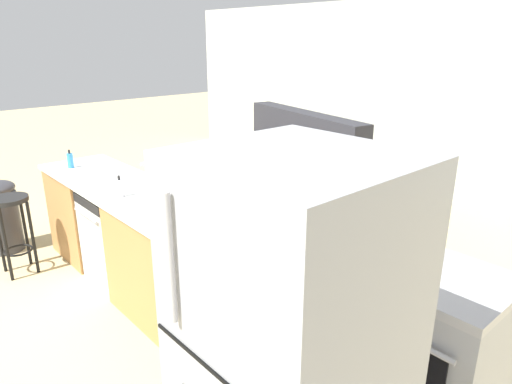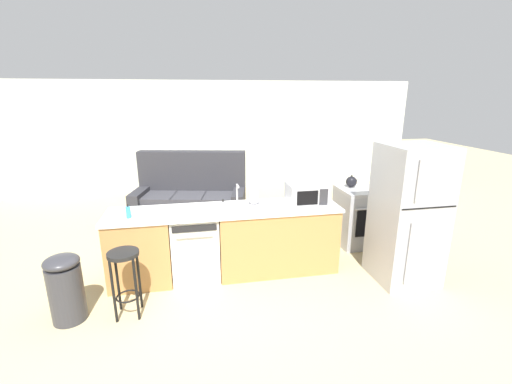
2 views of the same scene
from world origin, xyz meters
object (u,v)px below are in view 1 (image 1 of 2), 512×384
object	(u,v)px
dishwasher	(123,234)
stove_range	(426,344)
refrigerator	(291,375)
couch	(288,187)
microwave	(222,215)
soap_bottle	(120,188)
kettle	(422,241)
dish_soap_bottle	(70,160)
bar_stool	(13,219)
paper_towel_roll	(183,185)
trash_bin	(1,216)

from	to	relation	value
dishwasher	stove_range	distance (m)	2.66
stove_range	refrigerator	xyz separation A→B (m)	(-0.00, -1.10, 0.41)
refrigerator	couch	bearing A→B (deg)	134.64
dishwasher	microwave	bearing A→B (deg)	-0.05
soap_bottle	microwave	bearing A→B (deg)	7.62
kettle	stove_range	bearing A→B (deg)	-38.19
kettle	dish_soap_bottle	bearing A→B (deg)	-165.92
stove_range	microwave	bearing A→B (deg)	-154.17
bar_stool	dishwasher	bearing A→B (deg)	43.62
microwave	dish_soap_bottle	xyz separation A→B (m)	(-2.21, -0.12, -0.07)
paper_towel_roll	couch	xyz separation A→B (m)	(-0.83, 1.97, -0.64)
dishwasher	couch	world-z (taller)	couch
paper_towel_roll	soap_bottle	bearing A→B (deg)	-145.14
dish_soap_bottle	couch	bearing A→B (deg)	72.35
dish_soap_bottle	trash_bin	xyz separation A→B (m)	(-0.59, -0.55, -0.59)
dish_soap_bottle	microwave	bearing A→B (deg)	3.06
refrigerator	kettle	xyz separation A→B (m)	(-0.17, 1.23, 0.12)
microwave	kettle	world-z (taller)	microwave
refrigerator	kettle	bearing A→B (deg)	97.68
refrigerator	bar_stool	size ratio (longest dim) A/B	2.34
soap_bottle	refrigerator	bearing A→B (deg)	-10.11
dishwasher	dish_soap_bottle	size ratio (longest dim) A/B	4.77
paper_towel_roll	dish_soap_bottle	size ratio (longest dim) A/B	1.60
microwave	paper_towel_roll	size ratio (longest dim) A/B	1.77
stove_range	microwave	distance (m)	1.39
soap_bottle	paper_towel_roll	bearing A→B (deg)	34.86
stove_range	refrigerator	bearing A→B (deg)	-90.01
paper_towel_roll	microwave	bearing A→B (deg)	-13.06
dishwasher	paper_towel_roll	world-z (taller)	paper_towel_roll
refrigerator	paper_towel_roll	bearing A→B (deg)	158.71
refrigerator	kettle	distance (m)	1.25
soap_bottle	dish_soap_bottle	xyz separation A→B (m)	(-1.11, 0.03, 0.00)
paper_towel_roll	bar_stool	size ratio (longest dim) A/B	0.38
dish_soap_bottle	refrigerator	bearing A→B (deg)	-7.31
soap_bottle	couch	distance (m)	2.37
paper_towel_roll	dish_soap_bottle	xyz separation A→B (m)	(-1.54, -0.27, -0.07)
refrigerator	soap_bottle	size ratio (longest dim) A/B	9.84
trash_bin	couch	world-z (taller)	couch
soap_bottle	dish_soap_bottle	size ratio (longest dim) A/B	1.00
stove_range	bar_stool	size ratio (longest dim) A/B	1.22
microwave	kettle	xyz separation A→B (m)	(0.97, 0.68, -0.05)
kettle	bar_stool	size ratio (longest dim) A/B	0.28
microwave	paper_towel_roll	world-z (taller)	paper_towel_roll
dish_soap_bottle	trash_bin	bearing A→B (deg)	-136.85
soap_bottle	couch	world-z (taller)	couch
refrigerator	microwave	size ratio (longest dim) A/B	3.46
stove_range	trash_bin	bearing A→B (deg)	-162.78
microwave	soap_bottle	world-z (taller)	microwave
stove_range	kettle	size ratio (longest dim) A/B	4.39
stove_range	microwave	size ratio (longest dim) A/B	1.80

